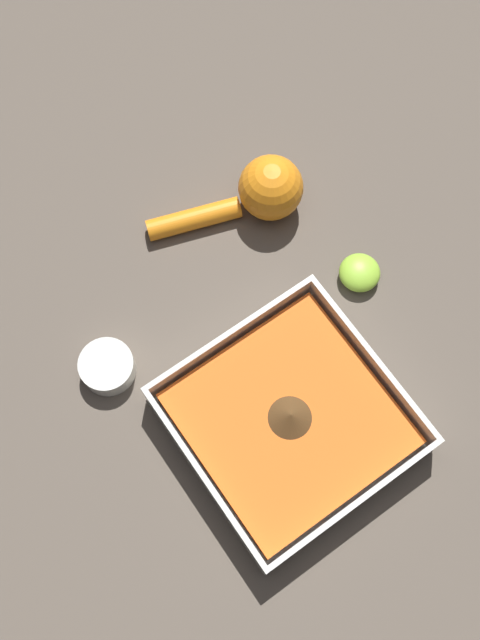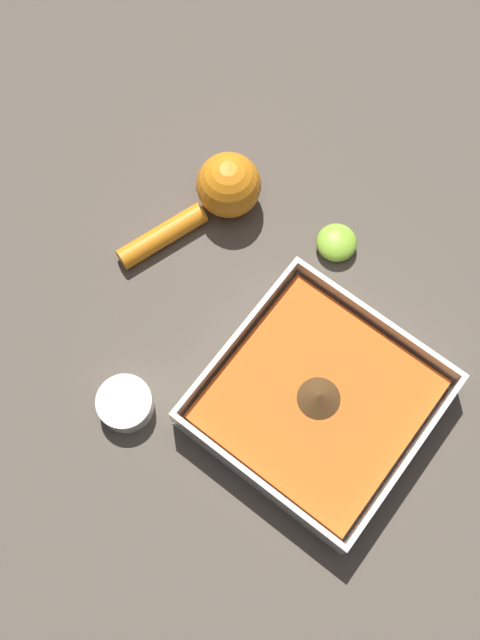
# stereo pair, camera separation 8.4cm
# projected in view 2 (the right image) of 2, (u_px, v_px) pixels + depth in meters

# --- Properties ---
(ground_plane) EXTENTS (4.00, 4.00, 0.00)m
(ground_plane) POSITION_uv_depth(u_px,v_px,m) (297.00, 398.00, 0.84)
(ground_plane) COLOR brown
(square_dish) EXTENTS (0.23, 0.23, 0.05)m
(square_dish) POSITION_uv_depth(u_px,v_px,m) (317.00, 402.00, 0.82)
(square_dish) COLOR silver
(square_dish) RESTS_ON ground_plane
(spice_bowl) EXTENTS (0.06, 0.06, 0.03)m
(spice_bowl) POSITION_uv_depth(u_px,v_px,m) (125.00, 404.00, 0.83)
(spice_bowl) COLOR silver
(spice_bowl) RESTS_ON ground_plane
(lemon_squeezer) EXTENTS (0.19, 0.10, 0.08)m
(lemon_squeezer) POSITION_uv_depth(u_px,v_px,m) (219.00, 192.00, 0.89)
(lemon_squeezer) COLOR orange
(lemon_squeezer) RESTS_ON ground_plane
(lemon_half) EXTENTS (0.05, 0.05, 0.03)m
(lemon_half) POSITION_uv_depth(u_px,v_px,m) (337.00, 242.00, 0.89)
(lemon_half) COLOR #93CC38
(lemon_half) RESTS_ON ground_plane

